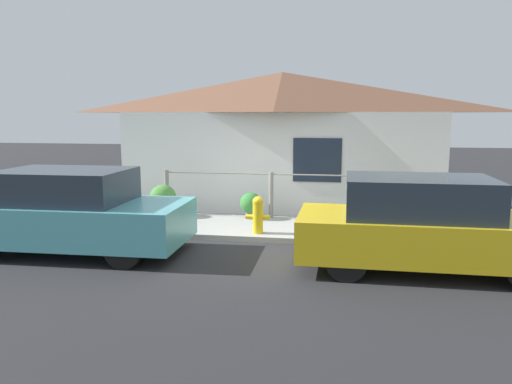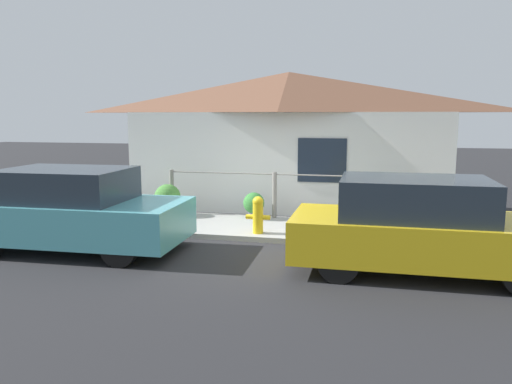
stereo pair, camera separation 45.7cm
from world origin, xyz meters
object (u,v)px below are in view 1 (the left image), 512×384
fire_hydrant (258,214)px  potted_plant_corner (372,208)px  car_right (425,225)px  potted_plant_near_hydrant (251,204)px  potted_plant_by_fence (163,199)px  car_left (72,212)px

fire_hydrant → potted_plant_corner: bearing=27.3°
car_right → fire_hydrant: (-2.81, 1.53, -0.23)m
potted_plant_near_hydrant → potted_plant_corner: size_ratio=0.88×
potted_plant_near_hydrant → potted_plant_by_fence: potted_plant_by_fence is taller
car_right → potted_plant_corner: bearing=103.1°
fire_hydrant → potted_plant_near_hydrant: bearing=106.5°
car_right → potted_plant_by_fence: 5.88m
car_left → car_right: 5.75m
car_left → potted_plant_near_hydrant: car_left is taller
potted_plant_by_fence → potted_plant_corner: 4.55m
car_right → fire_hydrant: bearing=151.2°
car_right → fire_hydrant: size_ratio=5.44×
potted_plant_near_hydrant → car_right: bearing=-41.8°
car_right → potted_plant_near_hydrant: (-3.21, 2.86, -0.28)m
car_left → potted_plant_corner: bearing=25.9°
car_left → potted_plant_near_hydrant: (2.54, 2.86, -0.28)m
car_left → fire_hydrant: car_left is taller
car_left → fire_hydrant: (2.94, 1.53, -0.23)m
potted_plant_near_hydrant → potted_plant_corner: bearing=-4.6°
car_left → potted_plant_by_fence: 2.84m
potted_plant_near_hydrant → potted_plant_corner: 2.58m
potted_plant_near_hydrant → potted_plant_corner: (2.57, -0.21, 0.04)m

